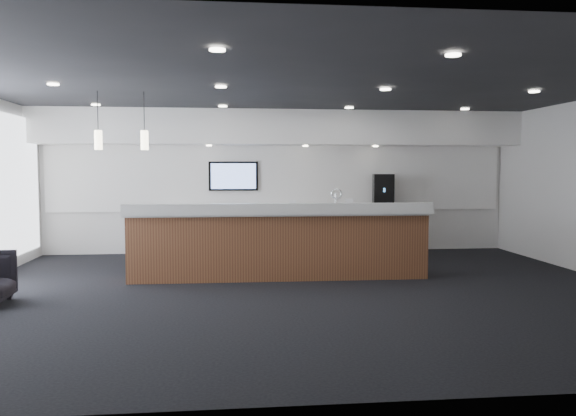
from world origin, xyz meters
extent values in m
plane|color=black|center=(0.00, 0.00, 0.00)|extent=(10.00, 10.00, 0.00)
cube|color=black|center=(0.00, 0.00, 3.00)|extent=(10.00, 8.00, 0.02)
cube|color=silver|center=(0.00, 4.00, 1.50)|extent=(10.00, 0.02, 3.00)
cube|color=white|center=(0.00, 3.55, 2.65)|extent=(10.00, 0.90, 0.70)
cube|color=white|center=(0.00, 3.97, 1.60)|extent=(9.80, 0.06, 1.40)
cube|color=gray|center=(0.00, 3.64, 0.45)|extent=(5.00, 0.60, 0.90)
cube|color=silver|center=(0.00, 3.64, 0.93)|extent=(5.06, 0.66, 0.05)
cylinder|color=silver|center=(-2.00, 3.32, 0.50)|extent=(0.60, 0.02, 0.02)
cylinder|color=silver|center=(-1.00, 3.32, 0.50)|extent=(0.60, 0.02, 0.02)
cylinder|color=silver|center=(0.00, 3.32, 0.50)|extent=(0.60, 0.02, 0.02)
cylinder|color=silver|center=(1.00, 3.32, 0.50)|extent=(0.60, 0.02, 0.02)
cylinder|color=silver|center=(2.00, 3.32, 0.50)|extent=(0.60, 0.02, 0.02)
cube|color=black|center=(-1.00, 3.91, 1.65)|extent=(1.05, 0.07, 0.62)
cube|color=blue|center=(-1.00, 3.87, 1.65)|extent=(0.95, 0.01, 0.54)
cylinder|color=#FFF2C6|center=(-2.40, 0.80, 2.25)|extent=(0.12, 0.12, 0.30)
cylinder|color=#FFF2C6|center=(-3.10, 0.80, 2.25)|extent=(0.12, 0.12, 0.30)
cube|color=#552E1C|center=(-0.28, 1.04, 0.53)|extent=(4.86, 0.75, 1.05)
cube|color=silver|center=(-0.28, 1.04, 1.08)|extent=(4.94, 0.83, 0.06)
cube|color=silver|center=(-0.29, 0.66, 1.17)|extent=(4.93, 0.19, 0.18)
cylinder|color=silver|center=(0.69, 1.13, 1.25)|extent=(0.04, 0.04, 0.28)
torus|color=silver|center=(0.69, 1.07, 1.39)|extent=(0.19, 0.03, 0.19)
cube|color=black|center=(2.20, 3.63, 1.32)|extent=(0.50, 0.54, 0.74)
cube|color=silver|center=(2.20, 3.37, 0.96)|extent=(0.27, 0.12, 0.02)
cube|color=white|center=(0.24, 3.56, 1.05)|extent=(0.14, 0.06, 0.19)
cube|color=white|center=(1.44, 3.57, 1.06)|extent=(0.16, 0.07, 0.22)
imported|color=white|center=(1.66, 3.53, 1.00)|extent=(0.11, 0.11, 0.10)
imported|color=white|center=(1.52, 3.53, 1.00)|extent=(0.15, 0.15, 0.10)
imported|color=white|center=(1.38, 3.53, 1.00)|extent=(0.13, 0.13, 0.10)
imported|color=white|center=(1.24, 3.53, 1.00)|extent=(0.14, 0.14, 0.10)
imported|color=white|center=(1.10, 3.53, 1.00)|extent=(0.15, 0.15, 0.10)
imported|color=white|center=(0.96, 3.53, 1.00)|extent=(0.12, 0.12, 0.10)
imported|color=white|center=(0.82, 3.53, 1.00)|extent=(0.15, 0.15, 0.10)
camera|label=1|loc=(-1.09, -8.13, 1.81)|focal=35.00mm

